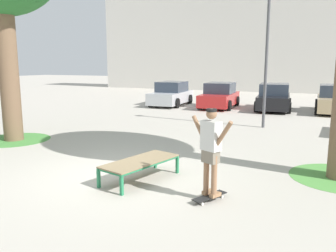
{
  "coord_description": "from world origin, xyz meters",
  "views": [
    {
      "loc": [
        4.41,
        -6.64,
        2.59
      ],
      "look_at": [
        0.73,
        1.39,
        1.0
      ],
      "focal_mm": 36.76,
      "sensor_mm": 36.0,
      "label": 1
    }
  ],
  "objects_px": {
    "car_red": "(220,96)",
    "skate_box": "(140,162)",
    "skateboard": "(210,196)",
    "skater": "(211,146)",
    "car_tan": "(335,100)",
    "car_silver": "(171,94)",
    "light_post": "(268,33)",
    "car_black": "(274,98)"
  },
  "relations": [
    {
      "from": "skateboard",
      "to": "car_black",
      "type": "xyz_separation_m",
      "value": [
        -0.8,
        14.43,
        0.61
      ]
    },
    {
      "from": "skater",
      "to": "car_tan",
      "type": "distance_m",
      "value": 14.79
    },
    {
      "from": "car_silver",
      "to": "car_red",
      "type": "distance_m",
      "value": 3.16
    },
    {
      "from": "skateboard",
      "to": "skater",
      "type": "height_order",
      "value": "skater"
    },
    {
      "from": "skater",
      "to": "skate_box",
      "type": "bearing_deg",
      "value": 164.82
    },
    {
      "from": "car_silver",
      "to": "car_red",
      "type": "relative_size",
      "value": 1.0
    },
    {
      "from": "skateboard",
      "to": "skater",
      "type": "relative_size",
      "value": 0.48
    },
    {
      "from": "skateboard",
      "to": "skater",
      "type": "xyz_separation_m",
      "value": [
        0.0,
        0.0,
        0.99
      ]
    },
    {
      "from": "car_tan",
      "to": "skater",
      "type": "bearing_deg",
      "value": -99.18
    },
    {
      "from": "car_tan",
      "to": "car_black",
      "type": "bearing_deg",
      "value": -177.05
    },
    {
      "from": "skateboard",
      "to": "car_tan",
      "type": "xyz_separation_m",
      "value": [
        2.36,
        14.59,
        0.61
      ]
    },
    {
      "from": "skate_box",
      "to": "light_post",
      "type": "distance_m",
      "value": 8.74
    },
    {
      "from": "light_post",
      "to": "skateboard",
      "type": "bearing_deg",
      "value": -87.39
    },
    {
      "from": "light_post",
      "to": "car_red",
      "type": "bearing_deg",
      "value": 121.58
    },
    {
      "from": "skater",
      "to": "light_post",
      "type": "distance_m",
      "value": 8.85
    },
    {
      "from": "car_silver",
      "to": "light_post",
      "type": "bearing_deg",
      "value": -40.17
    },
    {
      "from": "car_red",
      "to": "skate_box",
      "type": "bearing_deg",
      "value": -81.05
    },
    {
      "from": "car_black",
      "to": "light_post",
      "type": "bearing_deg",
      "value": -86.01
    },
    {
      "from": "skate_box",
      "to": "car_red",
      "type": "height_order",
      "value": "car_red"
    },
    {
      "from": "car_silver",
      "to": "car_red",
      "type": "height_order",
      "value": "same"
    },
    {
      "from": "skate_box",
      "to": "car_red",
      "type": "xyz_separation_m",
      "value": [
        -2.16,
        13.74,
        0.28
      ]
    },
    {
      "from": "skateboard",
      "to": "car_silver",
      "type": "height_order",
      "value": "car_silver"
    },
    {
      "from": "car_silver",
      "to": "light_post",
      "type": "xyz_separation_m",
      "value": [
        6.74,
        -5.69,
        3.13
      ]
    },
    {
      "from": "light_post",
      "to": "car_silver",
      "type": "bearing_deg",
      "value": 139.83
    },
    {
      "from": "skate_box",
      "to": "light_post",
      "type": "height_order",
      "value": "light_post"
    },
    {
      "from": "skater",
      "to": "light_post",
      "type": "relative_size",
      "value": 0.29
    },
    {
      "from": "skate_box",
      "to": "skater",
      "type": "relative_size",
      "value": 1.2
    },
    {
      "from": "skateboard",
      "to": "car_black",
      "type": "distance_m",
      "value": 14.47
    },
    {
      "from": "skateboard",
      "to": "car_tan",
      "type": "bearing_deg",
      "value": 80.82
    },
    {
      "from": "skater",
      "to": "light_post",
      "type": "xyz_separation_m",
      "value": [
        -0.38,
        8.41,
        2.75
      ]
    },
    {
      "from": "car_silver",
      "to": "car_tan",
      "type": "bearing_deg",
      "value": 3.01
    },
    {
      "from": "skate_box",
      "to": "car_red",
      "type": "relative_size",
      "value": 0.47
    },
    {
      "from": "car_red",
      "to": "car_tan",
      "type": "relative_size",
      "value": 1.01
    },
    {
      "from": "car_silver",
      "to": "car_black",
      "type": "distance_m",
      "value": 6.33
    },
    {
      "from": "car_silver",
      "to": "car_black",
      "type": "xyz_separation_m",
      "value": [
        6.32,
        0.34,
        0.0
      ]
    },
    {
      "from": "car_red",
      "to": "light_post",
      "type": "distance_m",
      "value": 7.52
    },
    {
      "from": "car_red",
      "to": "car_tan",
      "type": "height_order",
      "value": "same"
    },
    {
      "from": "skateboard",
      "to": "car_black",
      "type": "bearing_deg",
      "value": 93.19
    },
    {
      "from": "skater",
      "to": "car_silver",
      "type": "relative_size",
      "value": 0.39
    },
    {
      "from": "skate_box",
      "to": "car_black",
      "type": "xyz_separation_m",
      "value": [
        0.99,
        13.94,
        0.28
      ]
    },
    {
      "from": "car_black",
      "to": "car_red",
      "type": "bearing_deg",
      "value": -176.34
    },
    {
      "from": "car_black",
      "to": "car_tan",
      "type": "height_order",
      "value": "same"
    }
  ]
}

